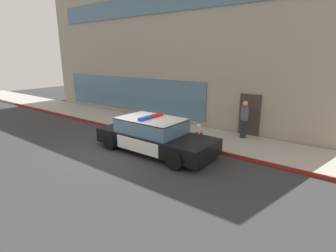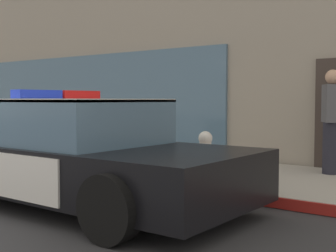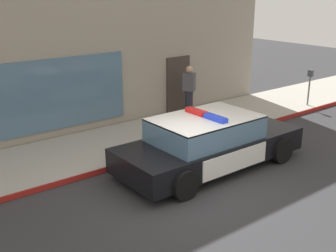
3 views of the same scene
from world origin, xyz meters
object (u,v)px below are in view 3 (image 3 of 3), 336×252
object	(u,v)px
fire_hydrant	(184,123)
parking_meter	(310,81)
police_cruiser	(209,142)
pedestrian_on_sidewalk	(189,90)

from	to	relation	value
fire_hydrant	parking_meter	size ratio (longest dim) A/B	0.54
police_cruiser	fire_hydrant	size ratio (longest dim) A/B	6.96
police_cruiser	fire_hydrant	world-z (taller)	police_cruiser
police_cruiser	fire_hydrant	bearing A→B (deg)	66.28
police_cruiser	parking_meter	xyz separation A→B (m)	(6.73, 1.71, 0.40)
fire_hydrant	police_cruiser	bearing A→B (deg)	-113.80
parking_meter	police_cruiser	bearing A→B (deg)	-165.72
police_cruiser	parking_meter	size ratio (longest dim) A/B	3.77
pedestrian_on_sidewalk	parking_meter	world-z (taller)	pedestrian_on_sidewalk
police_cruiser	parking_meter	world-z (taller)	police_cruiser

